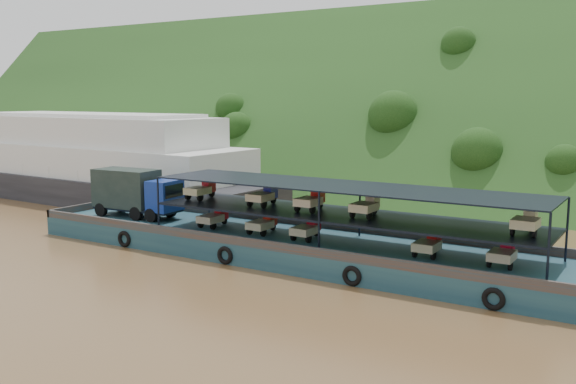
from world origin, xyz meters
The scene contains 4 objects.
ground centered at (0.00, 0.00, 0.00)m, with size 160.00×160.00×0.00m, color brown.
hillside centered at (0.00, 36.00, 0.00)m, with size 140.00×28.00×28.00m, color #1E3C15.
cargo_barge centered at (-0.47, -1.01, 1.11)m, with size 35.00×7.18×4.54m.
passenger_ferry centered at (-27.28, 8.26, 3.45)m, with size 39.63×11.16×7.96m.
Camera 1 is at (20.24, -32.72, 9.46)m, focal length 40.00 mm.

